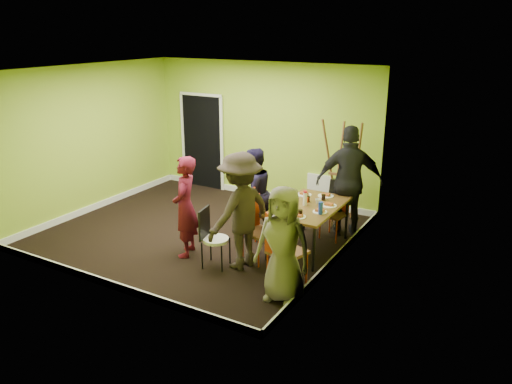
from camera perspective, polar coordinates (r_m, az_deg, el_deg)
ground at (r=8.87m, az=-6.37°, el=-4.56°), size 5.00×5.00×0.00m
room_walls at (r=8.58m, az=-6.56°, el=1.65°), size 5.04×4.54×2.82m
dining_table at (r=7.96m, az=6.09°, el=-1.89°), size 0.90×1.50×0.75m
chair_left_far at (r=8.37m, az=0.69°, el=-1.92°), size 0.51×0.51×0.96m
chair_left_near at (r=7.64m, az=-0.10°, el=-3.75°), size 0.51×0.51×1.00m
chair_back_end at (r=8.57m, az=9.51°, el=-0.65°), size 0.46×0.52×0.97m
chair_front_end at (r=6.79m, az=3.11°, el=-6.28°), size 0.56×0.56×1.09m
chair_bentwood at (r=7.47m, az=-5.09°, el=-4.89°), size 0.42×0.41×0.90m
easel at (r=9.10m, az=9.75°, el=2.18°), size 0.76×0.72×1.91m
plate_near_left at (r=8.42m, az=5.51°, el=-0.31°), size 0.25×0.25×0.01m
plate_near_right at (r=7.67m, az=3.61°, el=-2.15°), size 0.26×0.26×0.01m
plate_far_back at (r=8.40m, az=7.98°, el=-0.44°), size 0.26×0.26×0.01m
plate_far_front at (r=7.45m, az=4.83°, el=-2.83°), size 0.24×0.24×0.01m
plate_wall_back at (r=7.96m, az=8.33°, el=-1.55°), size 0.25×0.25×0.01m
plate_wall_front at (r=7.68m, az=7.32°, el=-2.25°), size 0.22×0.22×0.01m
thermos at (r=7.91m, az=5.62°, el=-0.80°), size 0.06×0.06×0.21m
blue_bottle at (r=7.56m, az=7.39°, el=-1.84°), size 0.07×0.07×0.19m
orange_bottle at (r=8.06m, az=5.89°, el=-0.89°), size 0.03×0.03×0.09m
glass_mid at (r=8.09m, az=5.96°, el=-0.78°), size 0.06×0.06×0.10m
glass_back at (r=8.19m, az=7.72°, el=-0.60°), size 0.06×0.06×0.10m
glass_front at (r=7.47m, az=5.07°, el=-2.40°), size 0.07×0.07×0.10m
cup_a at (r=7.81m, az=3.76°, el=-1.39°), size 0.14×0.14×0.11m
cup_b at (r=8.00m, az=7.11°, el=-1.09°), size 0.09×0.09×0.09m
person_standing at (r=7.77m, az=-8.09°, el=-1.68°), size 0.58×0.68×1.60m
person_left_far at (r=8.42m, az=-0.33°, el=-0.10°), size 0.80×0.90×1.54m
person_left_near at (r=7.29m, az=-1.80°, el=-2.20°), size 0.93×1.27×1.76m
person_back_end at (r=8.56m, az=10.64°, el=1.18°), size 1.21×0.89×1.91m
person_front_end at (r=6.45m, az=3.12°, el=-6.01°), size 0.78×0.52×1.56m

